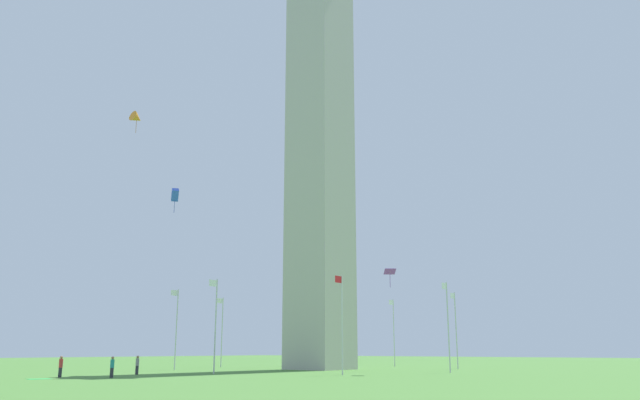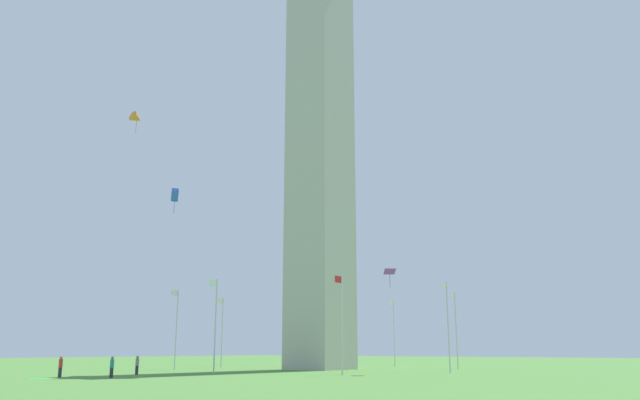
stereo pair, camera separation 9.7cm
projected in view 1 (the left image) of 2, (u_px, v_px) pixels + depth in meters
ground_plane at (320, 370)px, 73.83m from camera, size 260.00×260.00×0.00m
obelisk_monument at (320, 135)px, 80.49m from camera, size 6.36×6.36×57.86m
flagpole_n at (215, 321)px, 62.09m from camera, size 1.12×0.14×9.15m
flagpole_ne at (342, 320)px, 58.78m from camera, size 1.12×0.14×9.15m
flagpole_e at (448, 323)px, 64.93m from camera, size 1.12×0.14×9.15m
flagpole_se at (456, 327)px, 76.94m from camera, size 1.12×0.14×9.15m
flagpole_s at (394, 330)px, 87.78m from camera, size 1.12×0.14×9.15m
flagpole_sw at (305, 330)px, 91.09m from camera, size 1.12×0.14×9.15m
flagpole_w at (222, 329)px, 84.94m from camera, size 1.12×0.14×9.15m
flagpole_nw at (176, 326)px, 72.93m from camera, size 1.12×0.14×9.15m
person_red_shirt at (61, 367)px, 53.18m from camera, size 0.32×0.32×1.77m
person_gray_shirt at (137, 365)px, 59.12m from camera, size 0.32×0.32×1.72m
person_teal_shirt at (112, 367)px, 52.47m from camera, size 0.32×0.32×1.73m
kite_blue_box at (175, 195)px, 61.96m from camera, size 1.20×1.35×2.47m
kite_purple_diamond at (390, 272)px, 62.59m from camera, size 1.52×1.52×1.81m
kite_orange_delta at (137, 118)px, 69.23m from camera, size 1.38×1.22×2.43m
picnic_blanket_near_first_person at (39, 379)px, 50.24m from camera, size 2.09×1.80×0.01m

